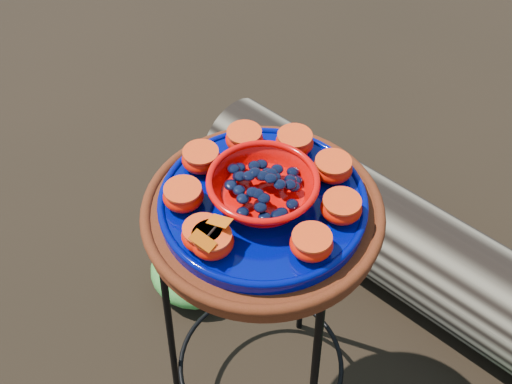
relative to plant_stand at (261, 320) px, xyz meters
The scene contains 18 objects.
plant_stand is the anchor object (origin of this frame).
terracotta_saucer 0.37m from the plant_stand, ahead, with size 0.43×0.43×0.03m, color #411A06.
cobalt_plate 0.40m from the plant_stand, ahead, with size 0.37×0.37×0.02m, color #000D47.
red_bowl 0.43m from the plant_stand, ahead, with size 0.18×0.18×0.05m, color #D40603, non-canonical shape.
glass_gems 0.47m from the plant_stand, ahead, with size 0.14×0.14×0.02m, color black, non-canonical shape.
orange_half_0 0.45m from the plant_stand, 96.98° to the right, with size 0.07×0.07×0.04m, color #D00802.
orange_half_1 0.45m from the plant_stand, 25.67° to the right, with size 0.07×0.07×0.04m, color #D00802.
orange_half_2 0.45m from the plant_stand, 14.33° to the left, with size 0.07×0.07×0.04m, color #D00802.
orange_half_3 0.45m from the plant_stand, 54.33° to the left, with size 0.07×0.07×0.04m, color #D00802.
orange_half_4 0.45m from the plant_stand, 94.33° to the left, with size 0.07×0.07×0.04m, color #D00802.
orange_half_5 0.45m from the plant_stand, 134.33° to the left, with size 0.07×0.07×0.04m, color #D00802.
orange_half_6 0.45m from the plant_stand, behind, with size 0.07×0.07×0.04m, color #D00802.
orange_half_7 0.45m from the plant_stand, 145.67° to the right, with size 0.07×0.07×0.04m, color #D00802.
orange_half_8 0.45m from the plant_stand, 105.67° to the right, with size 0.07×0.07×0.04m, color #D00802.
butterfly 0.48m from the plant_stand, 96.98° to the right, with size 0.09×0.05×0.02m, color #C34704, non-canonical shape.
driftwood_log 0.61m from the plant_stand, 65.10° to the left, with size 1.50×0.39×0.28m, color black, non-canonical shape.
foliage_left 0.48m from the plant_stand, 148.16° to the left, with size 0.27×0.27×0.14m, color #217226.
foliage_back 0.53m from the plant_stand, 106.55° to the left, with size 0.28×0.28×0.14m, color #217226.
Camera 1 is at (0.37, -0.65, 1.60)m, focal length 45.00 mm.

